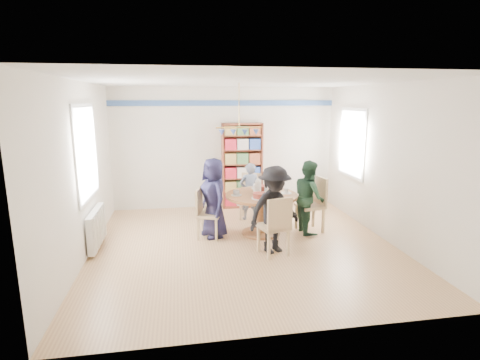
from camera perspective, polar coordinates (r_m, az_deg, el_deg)
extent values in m
plane|color=tan|center=(6.44, 0.59, -9.92)|extent=(5.00, 5.00, 0.00)
plane|color=white|center=(5.98, 0.65, 14.85)|extent=(5.00, 5.00, 0.00)
plane|color=white|center=(8.51, -2.33, 4.89)|extent=(5.00, 0.00, 5.00)
plane|color=white|center=(3.69, 7.43, -4.70)|extent=(5.00, 0.00, 5.00)
plane|color=white|center=(6.15, -22.99, 1.17)|extent=(0.00, 5.00, 5.00)
plane|color=white|center=(6.94, 21.40, 2.45)|extent=(0.00, 5.00, 5.00)
cube|color=#304E85|center=(8.42, -2.37, 11.63)|extent=(5.00, 0.02, 0.12)
cube|color=white|center=(6.39, -22.44, 3.88)|extent=(0.03, 1.32, 1.52)
cube|color=white|center=(6.39, -22.26, 3.89)|extent=(0.01, 1.20, 1.40)
cube|color=white|center=(8.04, 16.72, 5.41)|extent=(0.03, 1.12, 1.42)
cube|color=white|center=(8.04, 16.59, 5.41)|extent=(0.01, 1.00, 1.30)
cylinder|color=gold|center=(6.46, -0.15, 11.31)|extent=(0.01, 0.01, 0.75)
cylinder|color=gold|center=(6.48, -0.15, 7.99)|extent=(0.80, 0.02, 0.02)
cone|color=#3F5BB1|center=(6.44, -2.80, 7.24)|extent=(0.11, 0.11, 0.10)
cone|color=#3F5BB1|center=(6.47, -1.03, 7.27)|extent=(0.11, 0.11, 0.10)
cone|color=#3F5BB1|center=(6.50, 0.73, 7.30)|extent=(0.11, 0.11, 0.10)
cone|color=#3F5BB1|center=(6.54, 2.47, 7.32)|extent=(0.11, 0.11, 0.10)
cube|color=silver|center=(6.65, -21.03, -6.80)|extent=(0.10, 1.00, 0.60)
cube|color=silver|center=(6.27, -21.20, -7.95)|extent=(0.02, 0.06, 0.56)
cube|color=silver|center=(6.46, -20.85, -7.36)|extent=(0.02, 0.06, 0.56)
cube|color=silver|center=(6.64, -20.52, -6.79)|extent=(0.02, 0.06, 0.56)
cube|color=silver|center=(6.83, -20.21, -6.26)|extent=(0.02, 0.06, 0.56)
cube|color=silver|center=(7.02, -19.91, -5.76)|extent=(0.02, 0.06, 0.56)
cylinder|color=brown|center=(6.76, 3.29, -2.38)|extent=(1.30, 1.30, 0.05)
cylinder|color=brown|center=(6.87, 3.25, -5.41)|extent=(0.16, 0.16, 0.70)
cylinder|color=brown|center=(6.97, 3.22, -8.00)|extent=(0.70, 0.70, 0.04)
cube|color=tan|center=(6.67, -4.72, -5.31)|extent=(0.50, 0.50, 0.05)
cube|color=tan|center=(6.65, -6.26, -3.29)|extent=(0.16, 0.39, 0.47)
cube|color=tan|center=(6.56, -3.64, -7.63)|extent=(0.05, 0.05, 0.40)
cube|color=tan|center=(6.85, -3.08, -6.74)|extent=(0.05, 0.05, 0.40)
cube|color=tan|center=(6.63, -6.36, -7.46)|extent=(0.05, 0.05, 0.40)
cube|color=tan|center=(6.92, -5.69, -6.60)|extent=(0.05, 0.05, 0.40)
cube|color=tan|center=(7.10, 10.62, -3.90)|extent=(0.52, 0.52, 0.05)
cube|color=tan|center=(7.13, 12.14, -1.66)|extent=(0.11, 0.45, 0.54)
cube|color=tan|center=(7.24, 8.57, -5.59)|extent=(0.05, 0.05, 0.46)
cube|color=tan|center=(6.94, 9.95, -6.44)|extent=(0.05, 0.05, 0.46)
cube|color=tan|center=(7.41, 11.10, -5.28)|extent=(0.05, 0.05, 0.46)
cube|color=tan|center=(7.11, 12.55, -6.08)|extent=(0.05, 0.05, 0.46)
cube|color=tan|center=(7.73, 1.53, -2.73)|extent=(0.52, 0.52, 0.05)
cube|color=tan|center=(7.85, 1.74, -0.67)|extent=(0.40, 0.17, 0.49)
cube|color=tan|center=(7.66, 0.10, -4.64)|extent=(0.05, 0.05, 0.42)
cube|color=tan|center=(7.61, 2.56, -4.76)|extent=(0.05, 0.05, 0.42)
cube|color=tan|center=(7.97, 0.52, -3.97)|extent=(0.05, 0.05, 0.42)
cube|color=tan|center=(7.93, 2.88, -4.08)|extent=(0.05, 0.05, 0.42)
cube|color=tan|center=(5.96, 5.11, -7.10)|extent=(0.52, 0.52, 0.05)
cube|color=tan|center=(5.73, 6.11, -5.27)|extent=(0.42, 0.15, 0.51)
cube|color=tan|center=(6.27, 5.68, -8.47)|extent=(0.05, 0.05, 0.44)
cube|color=tan|center=(6.11, 2.84, -8.97)|extent=(0.05, 0.05, 0.44)
cube|color=tan|center=(5.99, 7.34, -9.50)|extent=(0.05, 0.05, 0.44)
cube|color=tan|center=(5.83, 4.41, -10.06)|extent=(0.05, 0.05, 0.44)
imported|color=#1B1937|center=(6.66, -4.03, -2.72)|extent=(0.66, 0.81, 1.43)
imported|color=#1B3623|center=(6.99, 10.46, -2.53)|extent=(0.52, 0.67, 1.35)
imported|color=gray|center=(7.65, 1.43, -1.73)|extent=(0.48, 0.36, 1.18)
imported|color=black|center=(5.97, 5.22, -4.56)|extent=(1.04, 0.83, 1.41)
cube|color=maroon|center=(8.40, -2.63, 2.10)|extent=(0.04, 0.27, 1.92)
cube|color=maroon|center=(8.55, 3.22, 2.26)|extent=(0.04, 0.27, 1.92)
cube|color=maroon|center=(8.35, 0.33, 8.56)|extent=(0.91, 0.27, 0.04)
cube|color=maroon|center=(8.67, 0.31, -3.90)|extent=(0.91, 0.27, 0.05)
cube|color=maroon|center=(8.59, 0.17, 2.33)|extent=(0.91, 0.02, 1.92)
cube|color=maroon|center=(8.58, 0.31, -1.73)|extent=(0.86, 0.26, 0.02)
cube|color=maroon|center=(8.51, 0.32, 0.36)|extent=(0.86, 0.26, 0.02)
cube|color=maroon|center=(8.45, 0.32, 2.49)|extent=(0.86, 0.26, 0.02)
cube|color=maroon|center=(8.41, 0.32, 4.64)|extent=(0.86, 0.26, 0.02)
cube|color=maroon|center=(8.37, 0.32, 6.81)|extent=(0.86, 0.26, 0.02)
cube|color=#AD1A2B|center=(8.57, -1.47, -3.07)|extent=(0.25, 0.20, 0.24)
cube|color=silver|center=(8.61, 0.33, -3.00)|extent=(0.25, 0.20, 0.24)
cube|color=#27438F|center=(8.66, 2.12, -2.92)|extent=(0.25, 0.20, 0.24)
cube|color=#AA8844|center=(8.49, -1.49, -0.97)|extent=(0.25, 0.20, 0.24)
cube|color=#456C3C|center=(8.54, 0.34, -0.91)|extent=(0.25, 0.20, 0.24)
cube|color=brown|center=(8.59, 2.14, -0.84)|extent=(0.25, 0.20, 0.24)
cube|color=#AD1A2B|center=(8.43, -1.50, 1.14)|extent=(0.25, 0.20, 0.24)
cube|color=silver|center=(8.47, 0.34, 1.20)|extent=(0.25, 0.20, 0.24)
cube|color=#27438F|center=(8.52, 2.16, 1.26)|extent=(0.25, 0.20, 0.24)
cube|color=#AA8844|center=(8.37, -1.51, 3.29)|extent=(0.25, 0.20, 0.24)
cube|color=#456C3C|center=(8.42, 0.34, 3.34)|extent=(0.25, 0.20, 0.24)
cube|color=brown|center=(8.47, 2.17, 3.39)|extent=(0.25, 0.20, 0.24)
cube|color=#AD1A2B|center=(8.33, -1.52, 5.47)|extent=(0.25, 0.20, 0.24)
cube|color=silver|center=(8.37, 0.34, 5.51)|extent=(0.25, 0.20, 0.24)
cube|color=#27438F|center=(8.42, 2.19, 5.54)|extent=(0.25, 0.20, 0.24)
cube|color=#AA8844|center=(8.30, -1.53, 7.53)|extent=(0.25, 0.20, 0.20)
cube|color=#456C3C|center=(8.35, 0.35, 7.55)|extent=(0.25, 0.20, 0.20)
cube|color=brown|center=(8.40, 2.21, 7.57)|extent=(0.25, 0.20, 0.20)
cylinder|color=white|center=(6.80, 2.77, -1.09)|extent=(0.12, 0.12, 0.23)
sphere|color=white|center=(6.77, 2.77, -0.14)|extent=(0.09, 0.09, 0.09)
cylinder|color=silver|center=(6.86, 4.03, -0.81)|extent=(0.07, 0.07, 0.27)
cylinder|color=#3F5BB1|center=(6.83, 4.05, 0.37)|extent=(0.03, 0.03, 0.03)
cylinder|color=white|center=(7.02, 3.19, -1.58)|extent=(0.29, 0.29, 0.01)
cylinder|color=brown|center=(7.01, 3.20, -1.19)|extent=(0.23, 0.23, 0.09)
cylinder|color=white|center=(6.47, 3.02, -2.78)|extent=(0.29, 0.29, 0.01)
cylinder|color=brown|center=(6.45, 3.02, -2.36)|extent=(0.23, 0.23, 0.09)
cylinder|color=white|center=(6.67, -0.58, -2.30)|extent=(0.19, 0.19, 0.01)
imported|color=white|center=(6.66, -0.58, -1.95)|extent=(0.12, 0.12, 0.09)
cylinder|color=white|center=(6.87, 7.05, -1.97)|extent=(0.19, 0.19, 0.01)
imported|color=white|center=(6.86, 7.06, -1.64)|extent=(0.10, 0.10, 0.09)
cylinder|color=white|center=(7.20, 2.49, -1.25)|extent=(0.19, 0.19, 0.01)
imported|color=white|center=(7.19, 2.49, -0.92)|extent=(0.12, 0.12, 0.09)
cylinder|color=white|center=(6.32, 4.21, -3.14)|extent=(0.19, 0.19, 0.01)
imported|color=white|center=(6.31, 4.21, -2.79)|extent=(0.10, 0.10, 0.09)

